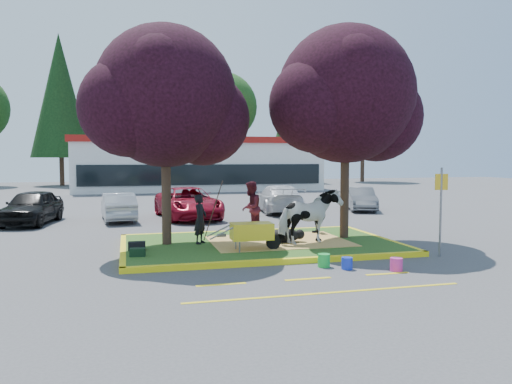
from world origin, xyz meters
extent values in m
plane|color=#424244|center=(0.00, 0.00, 0.00)|extent=(90.00, 90.00, 0.00)
cube|color=#204816|center=(0.00, 0.00, 0.07)|extent=(8.00, 5.00, 0.15)
cube|color=yellow|center=(0.00, -2.58, 0.07)|extent=(8.30, 0.16, 0.15)
cube|color=yellow|center=(0.00, 2.58, 0.07)|extent=(8.30, 0.16, 0.15)
cube|color=yellow|center=(-4.08, 0.00, 0.07)|extent=(0.16, 5.30, 0.15)
cube|color=yellow|center=(4.08, 0.00, 0.07)|extent=(0.16, 5.30, 0.15)
cube|color=#EBB760|center=(0.60, 0.00, 0.15)|extent=(4.20, 3.00, 0.01)
cylinder|color=black|center=(-2.80, 0.40, 1.91)|extent=(0.28, 0.28, 3.53)
sphere|color=black|center=(-2.80, 0.40, 4.56)|extent=(4.20, 4.20, 4.20)
sphere|color=black|center=(-1.64, 0.60, 3.93)|extent=(2.86, 2.86, 2.86)
sphere|color=black|center=(-3.85, 0.10, 4.18)|extent=(2.86, 2.86, 2.86)
cylinder|color=black|center=(2.90, 0.20, 2.00)|extent=(0.28, 0.28, 3.70)
sphere|color=black|center=(2.90, 0.20, 4.77)|extent=(4.40, 4.40, 4.40)
sphere|color=black|center=(4.11, 0.40, 4.11)|extent=(2.99, 2.99, 2.99)
sphere|color=black|center=(1.80, -0.10, 4.37)|extent=(2.99, 2.99, 2.99)
cube|color=yellow|center=(-2.00, -4.20, 0.00)|extent=(1.10, 0.12, 0.01)
cube|color=yellow|center=(0.00, -4.20, 0.00)|extent=(1.10, 0.12, 0.01)
cube|color=yellow|center=(2.00, -4.20, 0.00)|extent=(1.10, 0.12, 0.01)
cube|color=yellow|center=(0.00, -5.40, 0.00)|extent=(6.00, 0.10, 0.01)
cube|color=silver|center=(2.00, 28.00, 2.00)|extent=(20.00, 8.00, 4.00)
cube|color=maroon|center=(2.00, 28.00, 4.15)|extent=(20.40, 8.40, 0.50)
cube|color=black|center=(2.00, 23.95, 1.40)|extent=(19.00, 0.10, 1.60)
cylinder|color=black|center=(-10.00, 37.00, 1.96)|extent=(0.44, 0.44, 3.92)
cone|color=black|center=(-10.00, 37.00, 8.68)|extent=(5.60, 5.60, 11.90)
cylinder|color=black|center=(-2.00, 38.50, 1.54)|extent=(0.44, 0.44, 3.08)
sphere|color=#143811|center=(-2.00, 38.50, 6.82)|extent=(6.16, 6.16, 6.16)
cylinder|color=black|center=(6.00, 37.50, 1.82)|extent=(0.44, 0.44, 3.64)
sphere|color=#143811|center=(6.00, 37.50, 8.06)|extent=(7.28, 7.28, 7.28)
cylinder|color=black|center=(14.00, 38.00, 1.75)|extent=(0.44, 0.44, 3.50)
cone|color=black|center=(14.00, 38.00, 7.75)|extent=(5.00, 5.00, 10.62)
cylinder|color=black|center=(22.00, 37.00, 1.61)|extent=(0.44, 0.44, 3.22)
sphere|color=#143811|center=(22.00, 37.00, 7.13)|extent=(6.44, 6.44, 6.44)
imported|color=silver|center=(1.35, -0.69, 0.98)|extent=(2.14, 1.42, 1.66)
ellipsoid|color=black|center=(0.69, -0.29, 0.37)|extent=(1.14, 0.86, 0.44)
imported|color=black|center=(-1.81, 0.23, 0.89)|extent=(0.59, 0.65, 1.49)
imported|color=#42131E|center=(0.12, 1.66, 1.05)|extent=(1.03, 1.10, 1.79)
imported|color=black|center=(2.35, 1.31, 0.71)|extent=(0.50, 0.71, 1.11)
cylinder|color=black|center=(0.04, -1.29, 0.36)|extent=(0.42, 0.09, 0.41)
cylinder|color=slate|center=(-0.99, -1.55, 0.30)|extent=(0.04, 0.04, 0.30)
cylinder|color=slate|center=(-0.99, -1.04, 0.30)|extent=(0.04, 0.04, 0.30)
cube|color=gold|center=(-0.59, -1.29, 0.70)|extent=(1.17, 0.72, 0.46)
cylinder|color=slate|center=(-1.45, -1.55, 0.72)|extent=(0.75, 0.06, 0.38)
cylinder|color=slate|center=(-1.45, -1.04, 0.72)|extent=(0.75, 0.06, 0.38)
cube|color=black|center=(-3.70, -0.43, 0.27)|extent=(0.48, 0.28, 0.24)
cube|color=black|center=(-3.70, -1.30, 0.26)|extent=(0.43, 0.30, 0.21)
cylinder|color=slate|center=(4.46, -2.70, 1.24)|extent=(0.06, 0.06, 2.48)
cube|color=yellow|center=(4.46, -2.70, 2.08)|extent=(0.34, 0.13, 0.45)
cylinder|color=green|center=(0.83, -3.12, 0.17)|extent=(0.39, 0.39, 0.33)
cylinder|color=#DC3195|center=(2.36, -3.99, 0.16)|extent=(0.37, 0.37, 0.32)
cylinder|color=#1931C9|center=(1.28, -3.51, 0.15)|extent=(0.37, 0.37, 0.30)
imported|color=black|center=(-7.76, 7.50, 0.71)|extent=(2.34, 4.39, 1.42)
imported|color=#A0A3A7|center=(-4.31, 7.69, 0.61)|extent=(1.64, 3.81, 1.22)
imported|color=maroon|center=(-1.27, 7.78, 0.70)|extent=(2.89, 5.28, 1.40)
imported|color=silver|center=(3.42, 9.13, 0.69)|extent=(2.40, 4.91, 1.37)
imported|color=slate|center=(7.84, 8.95, 0.60)|extent=(2.32, 3.85, 1.20)
camera|label=1|loc=(-3.95, -14.69, 2.76)|focal=35.00mm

